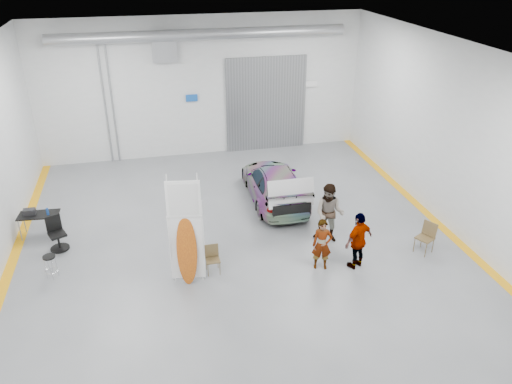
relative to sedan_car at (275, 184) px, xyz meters
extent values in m
plane|color=slate|center=(-1.86, -2.82, -0.67)|extent=(16.00, 16.00, 0.00)
cube|color=silver|center=(5.14, -2.82, 2.33)|extent=(0.02, 16.00, 6.00)
cube|color=silver|center=(-1.86, 5.18, 2.33)|extent=(14.00, 0.02, 6.00)
cube|color=silver|center=(-1.86, -10.82, 2.33)|extent=(14.00, 0.02, 6.00)
cube|color=white|center=(-1.86, -2.82, 5.33)|extent=(14.00, 16.00, 0.02)
cube|color=gray|center=(0.94, 5.10, 1.43)|extent=(3.60, 0.12, 4.20)
cube|color=gray|center=(-3.36, 5.10, 4.13)|extent=(1.00, 0.50, 1.20)
cylinder|color=gray|center=(-1.86, 4.58, 4.63)|extent=(11.90, 0.44, 0.44)
cube|color=#1550AE|center=(-2.36, 5.10, 1.93)|extent=(0.50, 0.04, 0.30)
cube|color=white|center=(2.94, 5.10, 2.23)|extent=(0.70, 0.04, 0.25)
cylinder|color=gray|center=(-5.66, 5.10, 1.83)|extent=(0.08, 0.08, 5.00)
cylinder|color=gray|center=(-5.96, 5.10, 1.83)|extent=(0.08, 0.08, 5.00)
cube|color=orange|center=(-8.71, -2.82, -0.66)|extent=(0.30, 16.00, 0.01)
cube|color=orange|center=(4.99, -2.82, -0.66)|extent=(0.30, 16.00, 0.01)
imported|color=silver|center=(0.00, 0.00, 0.00)|extent=(1.98, 4.63, 1.33)
imported|color=#7E6045|center=(0.22, -4.48, 0.13)|extent=(0.65, 0.51, 1.59)
imported|color=#467281|center=(0.96, -3.08, 0.31)|extent=(1.20, 1.13, 1.96)
imported|color=#A45C36|center=(1.26, -4.66, 0.23)|extent=(1.13, 0.83, 1.80)
cube|color=white|center=(-3.59, -4.26, 0.45)|extent=(0.94, 0.17, 2.00)
ellipsoid|color=orange|center=(-3.59, -4.35, 0.39)|extent=(0.59, 0.34, 2.11)
cube|color=white|center=(-3.59, -4.28, 1.95)|extent=(0.91, 0.16, 1.06)
cylinder|color=white|center=(-3.98, -4.26, 1.00)|extent=(0.03, 0.03, 3.34)
cylinder|color=white|center=(-3.20, -4.26, 1.00)|extent=(0.03, 0.03, 3.34)
cube|color=brown|center=(-2.90, -4.01, -0.24)|extent=(0.40, 0.38, 0.04)
cube|color=brown|center=(-2.90, -3.83, -0.02)|extent=(0.40, 0.08, 0.38)
cube|color=brown|center=(3.58, -4.42, -0.17)|extent=(0.61, 0.62, 0.04)
cube|color=brown|center=(3.58, -4.21, 0.09)|extent=(0.30, 0.46, 0.44)
cylinder|color=black|center=(-7.41, -3.21, 0.02)|extent=(0.34, 0.34, 0.05)
torus|color=silver|center=(-7.41, -3.21, -0.44)|extent=(0.37, 0.37, 0.02)
cylinder|color=gray|center=(-8.61, -1.00, -0.29)|extent=(0.03, 0.03, 0.75)
cylinder|color=gray|center=(-7.46, -1.00, -0.29)|extent=(0.03, 0.03, 0.75)
cylinder|color=gray|center=(-8.61, -0.48, -0.29)|extent=(0.03, 0.03, 0.75)
cylinder|color=gray|center=(-7.46, -0.48, -0.29)|extent=(0.03, 0.03, 0.75)
cube|color=black|center=(-8.04, -0.74, 0.11)|extent=(1.30, 0.73, 0.04)
cylinder|color=navy|center=(-7.72, -0.85, 0.24)|extent=(0.08, 0.08, 0.23)
cube|color=black|center=(-8.30, -0.69, 0.22)|extent=(0.36, 0.23, 0.19)
cylinder|color=black|center=(-7.38, -1.74, -0.62)|extent=(0.58, 0.58, 0.04)
cylinder|color=black|center=(-7.38, -1.74, -0.38)|extent=(0.06, 0.06, 0.50)
cube|color=black|center=(-7.38, -1.74, -0.13)|extent=(0.63, 0.63, 0.07)
cube|color=black|center=(-7.38, -1.51, 0.18)|extent=(0.44, 0.24, 0.52)
cube|color=silver|center=(0.00, -2.04, 0.69)|extent=(1.55, 0.94, 0.04)
camera|label=1|loc=(-4.35, -15.89, 7.94)|focal=35.00mm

